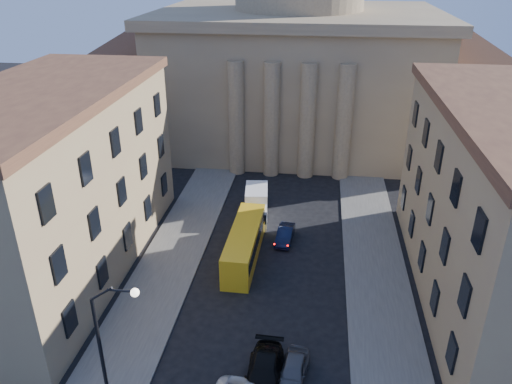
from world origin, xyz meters
TOP-DOWN VIEW (x-y plane):
  - sidewalk_left at (-8.50, 18.00)m, footprint 5.00×60.00m
  - sidewalk_right at (8.50, 18.00)m, footprint 5.00×60.00m
  - church at (0.00, 55.47)m, footprint 68.02×28.76m
  - building_left at (-17.00, 22.00)m, footprint 11.60×26.60m
  - street_lamp at (-6.97, 8.00)m, footprint 2.62×0.44m
  - car_right_mid at (0.80, 11.14)m, footprint 2.32×5.38m
  - car_right_far at (2.52, 11.79)m, footprint 2.07×4.12m
  - car_right_distant at (0.80, 27.90)m, footprint 1.66×3.93m
  - city_bus at (-2.40, 24.68)m, footprint 2.43×9.80m
  - box_truck at (-2.29, 31.76)m, footprint 2.61×5.49m

SIDE VIEW (x-z plane):
  - sidewalk_left at x=-8.50m, z-range 0.00..0.15m
  - sidewalk_right at x=8.50m, z-range 0.00..0.15m
  - car_right_distant at x=0.80m, z-range 0.00..1.26m
  - car_right_far at x=2.52m, z-range 0.00..1.34m
  - car_right_mid at x=0.80m, z-range 0.00..1.54m
  - box_truck at x=-2.29m, z-range -0.08..2.84m
  - city_bus at x=-2.40m, z-range 0.10..2.85m
  - street_lamp at x=-6.97m, z-range 0.87..9.70m
  - building_left at x=-17.00m, z-range 0.07..14.77m
  - church at x=0.00m, z-range -6.42..30.18m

